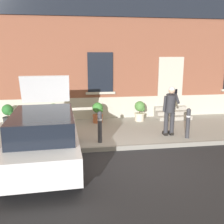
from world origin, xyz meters
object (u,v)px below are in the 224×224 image
object	(u,v)px
planter_terracotta	(98,112)
planter_cream	(140,110)
planter_charcoal	(8,114)
planter_olive	(54,113)
person_on_phone	(170,108)
bollard_near_person	(188,122)
hatchback_car_white	(44,137)
bollard_far_left	(100,126)

from	to	relation	value
planter_terracotta	planter_cream	distance (m)	1.81
planter_charcoal	planter_olive	distance (m)	1.82
person_on_phone	planter_olive	xyz separation A→B (m)	(-4.13, 2.18, -0.54)
bollard_near_person	person_on_phone	bearing A→B (deg)	145.20
hatchback_car_white	bollard_far_left	bearing A→B (deg)	36.55
planter_terracotta	bollard_near_person	bearing A→B (deg)	-41.39
planter_terracotta	planter_cream	world-z (taller)	same
planter_terracotta	person_on_phone	bearing A→B (deg)	-42.70
bollard_near_person	planter_cream	world-z (taller)	bollard_near_person
hatchback_car_white	bollard_near_person	bearing A→B (deg)	14.54
bollard_far_left	bollard_near_person	bearing A→B (deg)	0.00
planter_charcoal	planter_terracotta	distance (m)	3.63
bollard_near_person	person_on_phone	distance (m)	0.77
bollard_near_person	planter_terracotta	world-z (taller)	bollard_near_person
planter_charcoal	planter_terracotta	xyz separation A→B (m)	(3.63, -0.14, 0.00)
hatchback_car_white	planter_terracotta	bearing A→B (deg)	63.91
hatchback_car_white	planter_olive	distance (m)	3.76
planter_charcoal	person_on_phone	bearing A→B (deg)	-20.99
person_on_phone	planter_charcoal	xyz separation A→B (m)	(-5.94, 2.28, -0.54)
hatchback_car_white	planter_cream	distance (m)	5.20
planter_charcoal	planter_cream	xyz separation A→B (m)	(5.44, -0.12, 0.00)
hatchback_car_white	planter_cream	bearing A→B (deg)	45.75
hatchback_car_white	person_on_phone	size ratio (longest dim) A/B	2.36
planter_charcoal	bollard_far_left	bearing A→B (deg)	-37.53
bollard_near_person	hatchback_car_white	bearing A→B (deg)	-165.46
bollard_far_left	planter_cream	distance (m)	3.22
bollard_far_left	person_on_phone	size ratio (longest dim) A/B	0.60
person_on_phone	planter_cream	bearing A→B (deg)	93.12
person_on_phone	planter_cream	distance (m)	2.28
person_on_phone	planter_terracotta	world-z (taller)	person_on_phone
planter_cream	hatchback_car_white	bearing A→B (deg)	-134.25
person_on_phone	planter_terracotta	distance (m)	3.20
bollard_near_person	planter_cream	bearing A→B (deg)	112.13
bollard_near_person	planter_olive	xyz separation A→B (m)	(-4.65, 2.55, -0.11)
planter_charcoal	planter_terracotta	world-z (taller)	same
bollard_far_left	person_on_phone	world-z (taller)	person_on_phone
hatchback_car_white	person_on_phone	xyz separation A→B (m)	(4.13, 1.57, 0.35)
hatchback_car_white	planter_charcoal	xyz separation A→B (m)	(-1.81, 3.85, -0.19)
bollard_near_person	planter_charcoal	distance (m)	6.98
person_on_phone	planter_cream	size ratio (longest dim) A/B	2.03
hatchback_car_white	planter_cream	world-z (taller)	hatchback_car_white
hatchback_car_white	person_on_phone	world-z (taller)	hatchback_car_white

